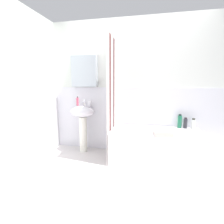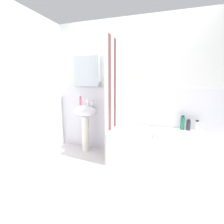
# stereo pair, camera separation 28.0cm
# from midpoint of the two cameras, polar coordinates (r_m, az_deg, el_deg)

# --- Properties ---
(ground_plane) EXTENTS (4.80, 5.60, 0.04)m
(ground_plane) POSITION_cam_midpoint_polar(r_m,az_deg,el_deg) (2.28, 0.02, -25.08)
(ground_plane) COLOR silver
(wall_back_tiled) EXTENTS (3.60, 0.18, 2.40)m
(wall_back_tiled) POSITION_cam_midpoint_polar(r_m,az_deg,el_deg) (3.13, 3.97, 7.07)
(wall_back_tiled) COLOR silver
(wall_back_tiled) RESTS_ON ground_plane
(wall_left_tiled) EXTENTS (0.07, 1.81, 2.40)m
(wall_left_tiled) POSITION_cam_midpoint_polar(r_m,az_deg,el_deg) (2.94, -29.93, 5.20)
(wall_left_tiled) COLOR silver
(wall_left_tiled) RESTS_ON ground_plane
(sink) EXTENTS (0.44, 0.34, 0.86)m
(sink) POSITION_cam_midpoint_polar(r_m,az_deg,el_deg) (3.22, -12.20, -2.21)
(sink) COLOR white
(sink) RESTS_ON ground_plane
(faucet) EXTENTS (0.03, 0.12, 0.12)m
(faucet) POSITION_cam_midpoint_polar(r_m,az_deg,el_deg) (3.25, -11.78, 3.12)
(faucet) COLOR silver
(faucet) RESTS_ON sink
(soap_dispenser) EXTENTS (0.05, 0.05, 0.17)m
(soap_dispenser) POSITION_cam_midpoint_polar(r_m,az_deg,el_deg) (3.28, -13.82, 3.43)
(soap_dispenser) COLOR #CA526D
(soap_dispenser) RESTS_ON sink
(toothbrush_cup) EXTENTS (0.07, 0.07, 0.09)m
(toothbrush_cup) POSITION_cam_midpoint_polar(r_m,az_deg,el_deg) (3.19, -9.93, 2.82)
(toothbrush_cup) COLOR silver
(toothbrush_cup) RESTS_ON sink
(bathtub) EXTENTS (1.42, 0.68, 0.53)m
(bathtub) POSITION_cam_midpoint_polar(r_m,az_deg,el_deg) (2.89, 11.48, -11.11)
(bathtub) COLOR white
(bathtub) RESTS_ON ground_plane
(shower_curtain) EXTENTS (0.01, 0.68, 2.00)m
(shower_curtain) POSITION_cam_midpoint_polar(r_m,az_deg,el_deg) (2.82, -2.93, 3.95)
(shower_curtain) COLOR white
(shower_curtain) RESTS_ON ground_plane
(shampoo_bottle) EXTENTS (0.07, 0.07, 0.18)m
(shampoo_bottle) POSITION_cam_midpoint_polar(r_m,az_deg,el_deg) (3.10, 23.18, -3.67)
(shampoo_bottle) COLOR white
(shampoo_bottle) RESTS_ON bathtub
(conditioner_bottle) EXTENTS (0.06, 0.06, 0.18)m
(conditioner_bottle) POSITION_cam_midpoint_polar(r_m,az_deg,el_deg) (3.08, 20.92, -3.55)
(conditioner_bottle) COLOR #2D2D33
(conditioner_bottle) RESTS_ON bathtub
(body_wash_bottle) EXTENTS (0.07, 0.07, 0.23)m
(body_wash_bottle) POSITION_cam_midpoint_polar(r_m,az_deg,el_deg) (3.07, 19.24, -2.98)
(body_wash_bottle) COLOR #217450
(body_wash_bottle) RESTS_ON bathtub
(towel_folded) EXTENTS (0.27, 0.26, 0.07)m
(towel_folded) POSITION_cam_midpoint_polar(r_m,az_deg,el_deg) (2.59, 13.65, -6.72)
(towel_folded) COLOR silver
(towel_folded) RESTS_ON bathtub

